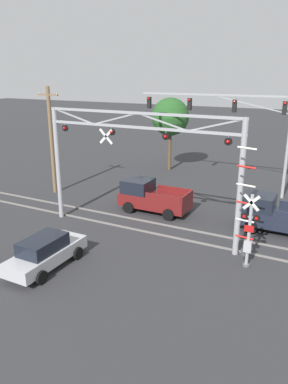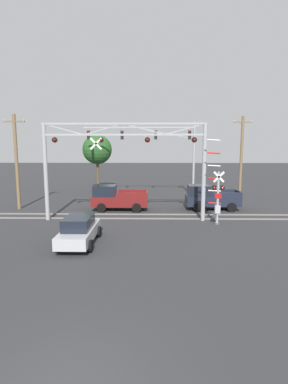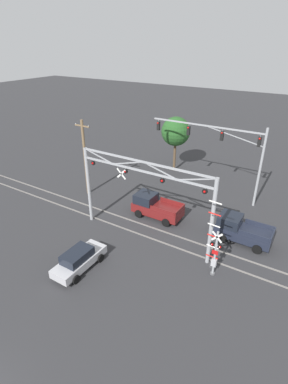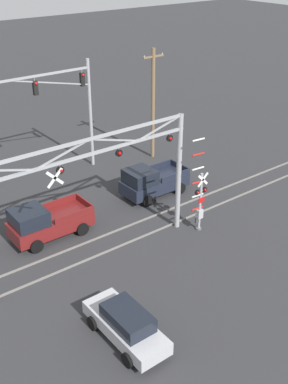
{
  "view_description": "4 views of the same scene",
  "coord_description": "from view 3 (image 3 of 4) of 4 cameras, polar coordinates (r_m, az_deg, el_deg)",
  "views": [
    {
      "loc": [
        9.56,
        -2.02,
        8.95
      ],
      "look_at": [
        0.47,
        15.44,
        2.65
      ],
      "focal_mm": 35.0,
      "sensor_mm": 36.0,
      "label": 1
    },
    {
      "loc": [
        1.82,
        -5.7,
        5.24
      ],
      "look_at": [
        1.41,
        14.99,
        2.18
      ],
      "focal_mm": 28.0,
      "sensor_mm": 36.0,
      "label": 2
    },
    {
      "loc": [
        10.94,
        -1.91,
        15.05
      ],
      "look_at": [
        -0.23,
        16.12,
        4.14
      ],
      "focal_mm": 28.0,
      "sensor_mm": 36.0,
      "label": 3
    },
    {
      "loc": [
        -10.74,
        -2.55,
        15.19
      ],
      "look_at": [
        2.27,
        14.42,
        3.92
      ],
      "focal_mm": 45.0,
      "sensor_mm": 36.0,
      "label": 4
    }
  ],
  "objects": [
    {
      "name": "rail_track_near",
      "position": [
        25.75,
        0.21,
        -8.41
      ],
      "size": [
        80.0,
        0.08,
        0.1
      ],
      "primitive_type": "cube",
      "color": "gray",
      "rests_on": "ground_plane"
    },
    {
      "name": "crossing_signal_mast",
      "position": [
        21.56,
        13.29,
        -11.08
      ],
      "size": [
        1.29,
        0.35,
        5.82
      ],
      "color": "#9EA0A5",
      "rests_on": "ground_plane"
    },
    {
      "name": "crossing_gantry",
      "position": [
        23.23,
        -0.15,
        0.17
      ],
      "size": [
        11.65,
        0.31,
        6.98
      ],
      "color": "#9EA0A5",
      "rests_on": "ground_plane"
    },
    {
      "name": "traffic_signal_span",
      "position": [
        30.68,
        16.01,
        8.25
      ],
      "size": [
        11.77,
        0.39,
        7.94
      ],
      "color": "#9EA0A5",
      "rests_on": "ground_plane"
    },
    {
      "name": "background_tree_beyond_span",
      "position": [
        37.06,
        6.07,
        11.37
      ],
      "size": [
        3.5,
        3.5,
        6.79
      ],
      "color": "brown",
      "rests_on": "ground_plane"
    },
    {
      "name": "utility_pole_left",
      "position": [
        31.57,
        -11.16,
        6.51
      ],
      "size": [
        1.8,
        0.28,
        8.02
      ],
      "color": "brown",
      "rests_on": "ground_plane"
    },
    {
      "name": "pickup_truck_lead",
      "position": [
        28.08,
        2.06,
        -2.79
      ],
      "size": [
        4.67,
        2.26,
        2.1
      ],
      "color": "maroon",
      "rests_on": "ground_plane"
    },
    {
      "name": "rail_track_far",
      "position": [
        26.76,
        1.84,
        -6.88
      ],
      "size": [
        80.0,
        0.08,
        0.1
      ],
      "primitive_type": "cube",
      "color": "gray",
      "rests_on": "ground_plane"
    },
    {
      "name": "pickup_truck_following",
      "position": [
        26.05,
        17.88,
        -6.89
      ],
      "size": [
        4.5,
        2.26,
        2.1
      ],
      "color": "#1E2333",
      "rests_on": "ground_plane"
    },
    {
      "name": "sedan_waiting",
      "position": [
        22.68,
        -12.28,
        -12.45
      ],
      "size": [
        1.88,
        4.37,
        1.59
      ],
      "color": "#B7B7BC",
      "rests_on": "ground_plane"
    }
  ]
}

